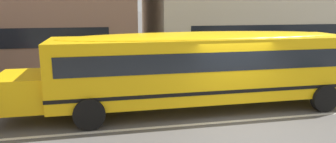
# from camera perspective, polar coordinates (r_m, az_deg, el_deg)

# --- Properties ---
(ground_plane) EXTENTS (400.00, 400.00, 0.00)m
(ground_plane) POSITION_cam_1_polar(r_m,az_deg,el_deg) (10.57, 12.28, -8.75)
(ground_plane) COLOR #54514F
(sidewalk_far) EXTENTS (120.00, 3.00, 0.01)m
(sidewalk_far) POSITION_cam_1_polar(r_m,az_deg,el_deg) (17.86, 1.82, -0.02)
(sidewalk_far) COLOR gray
(sidewalk_far) RESTS_ON ground_plane
(lane_centreline) EXTENTS (110.00, 0.16, 0.01)m
(lane_centreline) POSITION_cam_1_polar(r_m,az_deg,el_deg) (10.56, 12.29, -8.74)
(lane_centreline) COLOR silver
(lane_centreline) RESTS_ON ground_plane
(school_bus) EXTENTS (12.37, 2.92, 2.77)m
(school_bus) POSITION_cam_1_polar(r_m,az_deg,el_deg) (11.17, 5.57, 1.34)
(school_bus) COLOR yellow
(school_bus) RESTS_ON ground_plane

